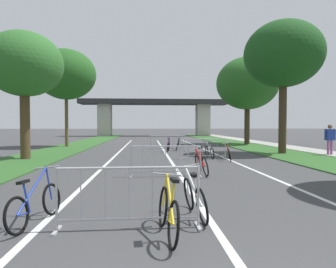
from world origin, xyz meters
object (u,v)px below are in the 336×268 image
tree_right_pine_far (247,84)px  crowd_barrier_third (203,149)px  bicycle_orange_2 (229,153)px  bicycle_red_5 (201,164)px  bicycle_white_4 (194,197)px  tree_right_maple_mid (283,55)px  tree_left_oak_mid (66,75)px  bicycle_purple_1 (168,146)px  pedestrian_pushing_bike (330,137)px  bicycle_yellow_0 (168,212)px  crowd_barrier_nearest (129,198)px  tree_left_cypress_far (24,65)px  bicycle_blue_6 (36,204)px  bicycle_silver_7 (209,151)px  crowd_barrier_second (166,161)px  crowd_barrier_fourth (168,143)px  bicycle_black_3 (178,145)px

tree_right_pine_far → crowd_barrier_third: tree_right_pine_far is taller
bicycle_orange_2 → bicycle_red_5: (-2.16, -4.15, 0.03)m
bicycle_white_4 → bicycle_orange_2: bearing=64.9°
tree_right_maple_mid → bicycle_red_5: bearing=-131.5°
tree_left_oak_mid → bicycle_red_5: tree_left_oak_mid is taller
tree_left_oak_mid → bicycle_orange_2: bearing=-42.6°
bicycle_purple_1 → pedestrian_pushing_bike: (8.96, -3.34, 0.73)m
bicycle_yellow_0 → crowd_barrier_nearest: bearing=144.7°
tree_left_cypress_far → crowd_barrier_nearest: 12.70m
bicycle_blue_6 → pedestrian_pushing_bike: 16.39m
crowd_barrier_nearest → bicycle_silver_7: size_ratio=1.41×
crowd_barrier_nearest → bicycle_white_4: (1.19, 0.58, -0.15)m
crowd_barrier_third → bicycle_purple_1: crowd_barrier_third is taller
crowd_barrier_second → tree_left_cypress_far: bearing=141.1°
crowd_barrier_nearest → bicycle_yellow_0: 0.74m
crowd_barrier_second → bicycle_red_5: 1.33m
tree_right_pine_far → crowd_barrier_fourth: bearing=-140.7°
bicycle_black_3 → bicycle_blue_6: 15.62m
crowd_barrier_third → bicycle_blue_6: size_ratio=1.45×
tree_left_oak_mid → bicycle_yellow_0: (6.73, -19.50, -5.36)m
crowd_barrier_fourth → bicycle_silver_7: bearing=-67.1°
tree_right_pine_far → bicycle_silver_7: (-5.69, -10.67, -5.14)m
tree_right_maple_mid → bicycle_black_3: 8.79m
bicycle_orange_2 → bicycle_white_4: (-3.17, -8.94, 0.03)m
tree_right_pine_far → crowd_barrier_fourth: 10.99m
crowd_barrier_nearest → bicycle_red_5: size_ratio=1.46×
tree_left_cypress_far → bicycle_white_4: bearing=-54.6°
tree_right_maple_mid → crowd_barrier_third: 7.98m
bicycle_blue_6 → bicycle_silver_7: bearing=74.3°
bicycle_orange_2 → pedestrian_pushing_bike: pedestrian_pushing_bike is taller
crowd_barrier_nearest → bicycle_purple_1: 14.63m
bicycle_silver_7 → bicycle_black_3: bearing=100.0°
tree_right_pine_far → bicycle_blue_6: tree_right_pine_far is taller
tree_right_maple_mid → bicycle_black_3: bearing=153.3°
tree_left_oak_mid → tree_right_maple_mid: 16.02m
tree_right_pine_far → pedestrian_pushing_bike: size_ratio=4.40×
tree_left_cypress_far → tree_right_pine_far: bearing=35.5°
bicycle_purple_1 → bicycle_red_5: (0.51, -9.16, 0.02)m
bicycle_red_5 → bicycle_blue_6: 6.30m
crowd_barrier_third → crowd_barrier_fourth: (-1.43, 5.00, 0.00)m
bicycle_orange_2 → crowd_barrier_second: bearing=65.4°
bicycle_purple_1 → bicycle_white_4: bearing=-82.7°
crowd_barrier_second → bicycle_black_3: crowd_barrier_second is taller
bicycle_blue_6 → pedestrian_pushing_bike: pedestrian_pushing_bike is taller
crowd_barrier_third → bicycle_blue_6: 10.75m
pedestrian_pushing_bike → bicycle_silver_7: bearing=6.5°
bicycle_orange_2 → tree_right_maple_mid: bearing=-131.9°
crowd_barrier_third → bicycle_blue_6: crowd_barrier_third is taller
tree_left_cypress_far → crowd_barrier_nearest: tree_left_cypress_far is taller
bicycle_blue_6 → crowd_barrier_second: bearing=72.4°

